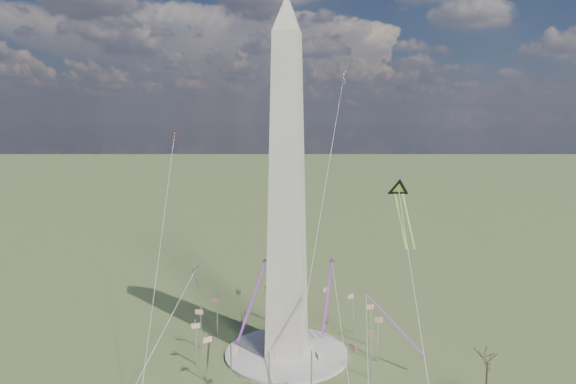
# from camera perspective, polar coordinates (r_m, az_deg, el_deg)

# --- Properties ---
(ground) EXTENTS (2000.00, 2000.00, 0.00)m
(ground) POSITION_cam_1_polar(r_m,az_deg,el_deg) (156.47, -0.11, -17.61)
(ground) COLOR #3D5229
(ground) RESTS_ON ground
(plaza) EXTENTS (36.00, 36.00, 0.80)m
(plaza) POSITION_cam_1_polar(r_m,az_deg,el_deg) (156.30, -0.11, -17.48)
(plaza) COLOR beige
(plaza) RESTS_ON ground
(washington_monument) EXTENTS (15.56, 15.56, 100.00)m
(washington_monument) POSITION_cam_1_polar(r_m,az_deg,el_deg) (142.37, -0.11, 0.05)
(washington_monument) COLOR beige
(washington_monument) RESTS_ON plaza
(flagpole_ring) EXTENTS (54.40, 54.40, 13.00)m
(flagpole_ring) POSITION_cam_1_polar(r_m,az_deg,el_deg) (153.46, -0.11, -15.16)
(flagpole_ring) COLOR silver
(flagpole_ring) RESTS_ON ground
(tree_near) EXTENTS (7.83, 7.83, 13.70)m
(tree_near) POSITION_cam_1_polar(r_m,az_deg,el_deg) (140.17, 21.31, -16.98)
(tree_near) COLOR #46352A
(tree_near) RESTS_ON ground
(kite_delta_black) EXTENTS (7.75, 20.10, 16.44)m
(kite_delta_black) POSITION_cam_1_polar(r_m,az_deg,el_deg) (150.31, 12.25, -0.06)
(kite_delta_black) COLOR black
(kite_delta_black) RESTS_ON ground
(kite_diamond_purple) EXTENTS (2.03, 3.07, 9.22)m
(kite_diamond_purple) POSITION_cam_1_polar(r_m,az_deg,el_deg) (151.84, -10.16, -8.70)
(kite_diamond_purple) COLOR #3B1B7C
(kite_diamond_purple) RESTS_ON ground
(kite_streamer_left) EXTENTS (1.79, 18.97, 13.03)m
(kite_streamer_left) POSITION_cam_1_polar(r_m,az_deg,el_deg) (129.06, 4.56, -10.43)
(kite_streamer_left) COLOR #EE254F
(kite_streamer_left) RESTS_ON ground
(kite_streamer_mid) EXTENTS (3.65, 22.25, 15.28)m
(kite_streamer_mid) POSITION_cam_1_polar(r_m,az_deg,el_deg) (138.04, -3.53, -10.54)
(kite_streamer_mid) COLOR #EE254F
(kite_streamer_mid) RESTS_ON ground
(kite_streamer_right) EXTENTS (17.01, 13.04, 13.91)m
(kite_streamer_right) POSITION_cam_1_polar(r_m,az_deg,el_deg) (150.42, 10.83, -13.17)
(kite_streamer_right) COLOR #EE254F
(kite_streamer_right) RESTS_ON ground
(kite_small_red) EXTENTS (1.27, 2.03, 4.54)m
(kite_small_red) POSITION_cam_1_polar(r_m,az_deg,el_deg) (188.35, -12.45, 6.44)
(kite_small_red) COLOR red
(kite_small_red) RESTS_ON ground
(kite_small_white) EXTENTS (1.52, 2.23, 4.70)m
(kite_small_white) POSITION_cam_1_polar(r_m,az_deg,el_deg) (180.50, 6.26, 12.86)
(kite_small_white) COLOR white
(kite_small_white) RESTS_ON ground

